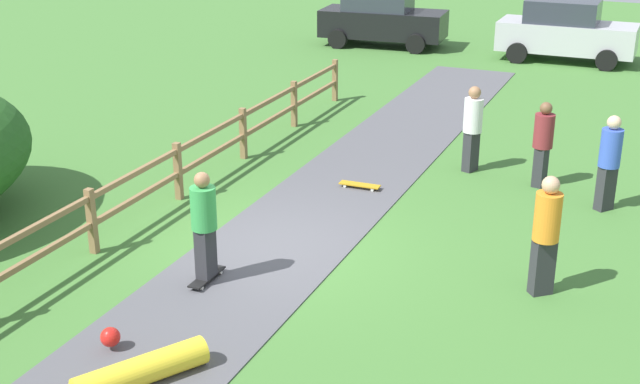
% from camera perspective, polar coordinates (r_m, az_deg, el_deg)
% --- Properties ---
extents(ground_plane, '(60.00, 60.00, 0.00)m').
position_cam_1_polar(ground_plane, '(14.00, -3.09, -3.77)').
color(ground_plane, '#427533').
extents(asphalt_path, '(2.40, 28.00, 0.02)m').
position_cam_1_polar(asphalt_path, '(13.99, -3.09, -3.74)').
color(asphalt_path, '#515156').
rests_on(asphalt_path, ground_plane).
extents(wooden_fence, '(0.12, 18.12, 1.10)m').
position_cam_1_polar(wooden_fence, '(14.99, -12.10, 0.27)').
color(wooden_fence, olive).
rests_on(wooden_fence, ground_plane).
extents(skater_riding, '(0.38, 0.80, 1.74)m').
position_cam_1_polar(skater_riding, '(12.59, -7.76, -1.99)').
color(skater_riding, black).
rests_on(skater_riding, asphalt_path).
extents(skater_fallen, '(1.53, 1.61, 0.36)m').
position_cam_1_polar(skater_fallen, '(10.72, -12.01, -11.43)').
color(skater_fallen, yellow).
rests_on(skater_fallen, asphalt_path).
extents(skateboard_loose, '(0.80, 0.22, 0.08)m').
position_cam_1_polar(skateboard_loose, '(16.47, 2.67, 0.48)').
color(skateboard_loose, '#BF8C19').
rests_on(skateboard_loose, asphalt_path).
extents(bystander_orange, '(0.54, 0.54, 1.82)m').
position_cam_1_polar(bystander_orange, '(12.56, 14.89, -2.46)').
color(bystander_orange, '#2D2D33').
rests_on(bystander_orange, ground_plane).
extents(bystander_maroon, '(0.45, 0.45, 1.68)m').
position_cam_1_polar(bystander_maroon, '(16.90, 14.68, 3.35)').
color(bystander_maroon, '#2D2D33').
rests_on(bystander_maroon, ground_plane).
extents(bystander_blue, '(0.53, 0.53, 1.77)m').
position_cam_1_polar(bystander_blue, '(16.03, 18.79, 2.14)').
color(bystander_blue, '#2D2D33').
rests_on(bystander_blue, ground_plane).
extents(bystander_white, '(0.49, 0.49, 1.77)m').
position_cam_1_polar(bystander_white, '(17.45, 10.17, 4.45)').
color(bystander_white, '#2D2D33').
rests_on(bystander_white, ground_plane).
extents(parked_car_silver, '(4.21, 2.02, 1.92)m').
position_cam_1_polar(parked_car_silver, '(28.35, 16.10, 10.31)').
color(parked_car_silver, '#B7B7BC').
rests_on(parked_car_silver, ground_plane).
extents(parked_car_black, '(4.32, 2.26, 1.92)m').
position_cam_1_polar(parked_car_black, '(29.72, 4.16, 11.54)').
color(parked_car_black, black).
rests_on(parked_car_black, ground_plane).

